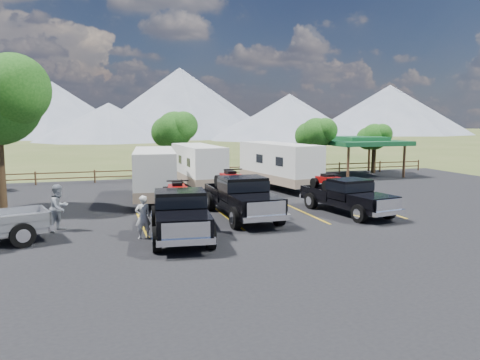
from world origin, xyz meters
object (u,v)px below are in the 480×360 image
object	(u,v)px
rig_center	(241,195)
person_a	(143,217)
trailer_right	(279,165)
rig_left	(180,211)
pavilion	(360,142)
person_b	(59,208)
rig_right	(346,195)
trailer_left	(155,175)
trailer_center	(198,166)

from	to	relation	value
rig_center	person_a	bearing A→B (deg)	-151.98
rig_center	trailer_right	distance (m)	9.35
rig_left	person_a	bearing A→B (deg)	-174.81
rig_center	pavilion	bearing A→B (deg)	41.21
rig_left	person_b	size ratio (longest dim) A/B	3.29
rig_right	person_b	xyz separation A→B (m)	(-13.32, 0.26, 0.05)
rig_center	trailer_left	bearing A→B (deg)	121.14
person_b	person_a	bearing A→B (deg)	-88.13
rig_center	trailer_right	bearing A→B (deg)	55.85
trailer_left	pavilion	bearing A→B (deg)	29.74
rig_right	person_a	size ratio (longest dim) A/B	3.50
rig_center	trailer_right	size ratio (longest dim) A/B	0.75
trailer_right	person_b	xyz separation A→B (m)	(-13.16, -8.23, -0.60)
pavilion	trailer_left	xyz separation A→B (m)	(-17.74, -7.65, -1.21)
pavilion	rig_right	xyz separation A→B (m)	(-9.08, -13.72, -1.82)
rig_left	rig_right	world-z (taller)	rig_left
trailer_right	pavilion	bearing A→B (deg)	18.80
trailer_right	person_b	bearing A→B (deg)	-158.69
pavilion	person_a	bearing A→B (deg)	-140.58
person_a	rig_left	bearing A→B (deg)	166.85
trailer_left	person_a	world-z (taller)	trailer_left
rig_left	trailer_left	world-z (taller)	trailer_left
pavilion	rig_center	world-z (taller)	pavilion
rig_center	rig_right	size ratio (longest dim) A/B	1.10
pavilion	trailer_center	world-z (taller)	pavilion
rig_center	rig_right	xyz separation A→B (m)	(5.25, -0.66, -0.13)
person_a	person_b	size ratio (longest dim) A/B	0.87
rig_right	trailer_center	xyz separation A→B (m)	(-5.27, 10.29, 0.59)
trailer_center	trailer_right	bearing A→B (deg)	-22.59
rig_center	trailer_center	bearing A→B (deg)	88.97
pavilion	person_b	world-z (taller)	pavilion
pavilion	rig_right	size ratio (longest dim) A/B	1.04
rig_right	trailer_right	distance (m)	8.51
pavilion	rig_center	xyz separation A→B (m)	(-14.32, -13.06, -1.69)
trailer_center	rig_center	bearing A→B (deg)	-92.99
rig_left	trailer_center	size ratio (longest dim) A/B	0.77
trailer_right	person_b	size ratio (longest dim) A/B	4.46
pavilion	rig_right	distance (m)	16.55
person_a	person_b	xyz separation A→B (m)	(-3.22, 2.31, 0.12)
rig_left	trailer_right	distance (m)	13.57
trailer_left	trailer_center	world-z (taller)	trailer_left
rig_right	trailer_center	bearing A→B (deg)	107.20
pavilion	trailer_right	world-z (taller)	pavilion
trailer_center	person_a	distance (m)	13.28
trailer_left	person_a	size ratio (longest dim) A/B	4.96
trailer_right	rig_center	bearing A→B (deg)	-133.71
rig_center	trailer_right	world-z (taller)	trailer_right
trailer_left	person_a	xyz separation A→B (m)	(-1.44, -8.12, -0.68)
pavilion	person_b	xyz separation A→B (m)	(-22.40, -13.46, -1.77)
rig_left	trailer_center	world-z (taller)	trailer_center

